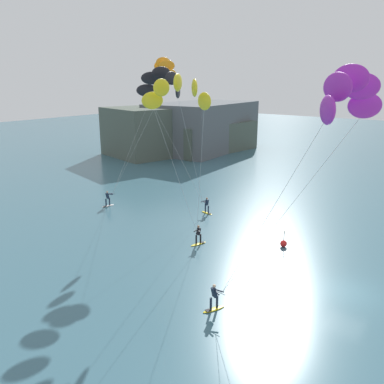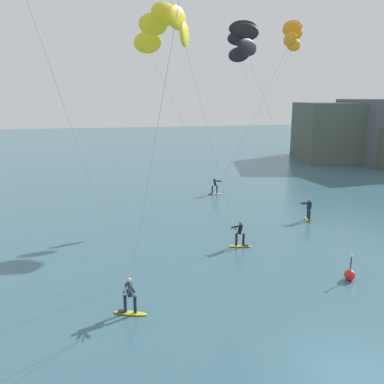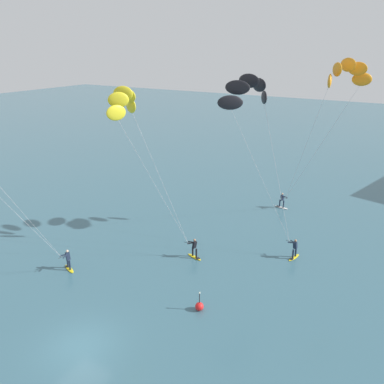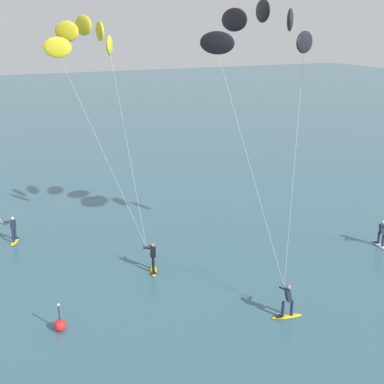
% 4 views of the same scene
% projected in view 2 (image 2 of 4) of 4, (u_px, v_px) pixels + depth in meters
% --- Properties ---
extents(ground_plane, '(240.00, 240.00, 0.00)m').
position_uv_depth(ground_plane, '(353.00, 373.00, 13.80)').
color(ground_plane, '#386070').
extents(kitesurfer_mid_water, '(7.07, 4.70, 13.58)m').
position_uv_depth(kitesurfer_mid_water, '(169.00, 39.00, 19.99)').
color(kitesurfer_mid_water, yellow).
rests_on(kitesurfer_mid_water, ground).
extents(kitesurfer_far_out, '(6.97, 5.98, 14.26)m').
position_uv_depth(kitesurfer_far_out, '(246.00, 47.00, 28.12)').
color(kitesurfer_far_out, yellow).
rests_on(kitesurfer_far_out, ground).
extents(kitesurfer_downwind, '(8.13, 6.07, 15.41)m').
position_uv_depth(kitesurfer_downwind, '(288.00, 43.00, 34.38)').
color(kitesurfer_downwind, white).
rests_on(kitesurfer_downwind, ground).
extents(marker_buoy, '(0.56, 0.56, 1.38)m').
position_uv_depth(marker_buoy, '(350.00, 275.00, 20.79)').
color(marker_buoy, red).
rests_on(marker_buoy, ground).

